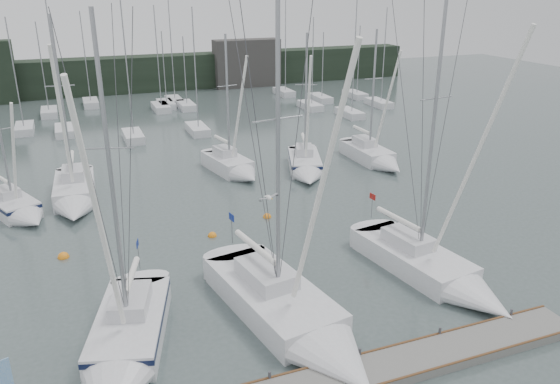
{
  "coord_description": "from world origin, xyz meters",
  "views": [
    {
      "loc": [
        -7.91,
        -20.33,
        14.84
      ],
      "look_at": [
        1.96,
        5.0,
        4.42
      ],
      "focal_mm": 35.0,
      "sensor_mm": 36.0,
      "label": 1
    }
  ],
  "objects_px": {
    "sailboat_near_right": "(442,275)",
    "sailboat_mid_d": "(306,167)",
    "buoy_a": "(212,236)",
    "sailboat_mid_b": "(75,197)",
    "sailboat_near_left": "(124,350)",
    "buoy_b": "(267,217)",
    "sailboat_mid_e": "(376,158)",
    "buoy_c": "(64,257)",
    "sailboat_mid_c": "(235,168)",
    "sailboat_mid_a": "(19,210)",
    "sailboat_near_center": "(301,324)"
  },
  "relations": [
    {
      "from": "buoy_c",
      "to": "sailboat_mid_b",
      "type": "bearing_deg",
      "value": 83.34
    },
    {
      "from": "sailboat_near_left",
      "to": "buoy_b",
      "type": "height_order",
      "value": "sailboat_near_left"
    },
    {
      "from": "sailboat_near_left",
      "to": "sailboat_mid_c",
      "type": "relative_size",
      "value": 1.26
    },
    {
      "from": "sailboat_mid_e",
      "to": "buoy_c",
      "type": "relative_size",
      "value": 18.62
    },
    {
      "from": "sailboat_mid_d",
      "to": "buoy_a",
      "type": "distance_m",
      "value": 13.61
    },
    {
      "from": "sailboat_near_right",
      "to": "buoy_b",
      "type": "xyz_separation_m",
      "value": [
        -5.51,
        11.63,
        -0.57
      ]
    },
    {
      "from": "sailboat_mid_c",
      "to": "sailboat_mid_d",
      "type": "bearing_deg",
      "value": -30.26
    },
    {
      "from": "sailboat_near_left",
      "to": "buoy_a",
      "type": "relative_size",
      "value": 27.07
    },
    {
      "from": "buoy_a",
      "to": "sailboat_near_center",
      "type": "bearing_deg",
      "value": -84.65
    },
    {
      "from": "sailboat_mid_e",
      "to": "sailboat_near_right",
      "type": "bearing_deg",
      "value": -112.12
    },
    {
      "from": "sailboat_mid_c",
      "to": "buoy_a",
      "type": "distance_m",
      "value": 11.75
    },
    {
      "from": "sailboat_near_center",
      "to": "sailboat_mid_c",
      "type": "bearing_deg",
      "value": 70.92
    },
    {
      "from": "sailboat_near_left",
      "to": "sailboat_mid_d",
      "type": "height_order",
      "value": "sailboat_near_left"
    },
    {
      "from": "sailboat_mid_a",
      "to": "sailboat_mid_b",
      "type": "bearing_deg",
      "value": -10.24
    },
    {
      "from": "sailboat_near_center",
      "to": "sailboat_mid_d",
      "type": "relative_size",
      "value": 1.35
    },
    {
      "from": "sailboat_near_left",
      "to": "sailboat_mid_b",
      "type": "xyz_separation_m",
      "value": [
        -1.31,
        19.01,
        0.04
      ]
    },
    {
      "from": "sailboat_mid_b",
      "to": "sailboat_mid_c",
      "type": "bearing_deg",
      "value": 12.8
    },
    {
      "from": "sailboat_near_right",
      "to": "sailboat_mid_c",
      "type": "bearing_deg",
      "value": 94.58
    },
    {
      "from": "sailboat_near_center",
      "to": "sailboat_near_right",
      "type": "xyz_separation_m",
      "value": [
        8.66,
        1.43,
        -0.04
      ]
    },
    {
      "from": "sailboat_mid_a",
      "to": "sailboat_mid_d",
      "type": "relative_size",
      "value": 0.82
    },
    {
      "from": "buoy_c",
      "to": "sailboat_mid_a",
      "type": "bearing_deg",
      "value": 110.14
    },
    {
      "from": "sailboat_near_left",
      "to": "sailboat_mid_c",
      "type": "xyz_separation_m",
      "value": [
        11.26,
        21.22,
        -0.0
      ]
    },
    {
      "from": "sailboat_near_left",
      "to": "buoy_b",
      "type": "bearing_deg",
      "value": 64.4
    },
    {
      "from": "sailboat_near_right",
      "to": "buoy_b",
      "type": "bearing_deg",
      "value": 106.5
    },
    {
      "from": "buoy_b",
      "to": "sailboat_mid_d",
      "type": "bearing_deg",
      "value": 50.2
    },
    {
      "from": "sailboat_mid_a",
      "to": "buoy_c",
      "type": "distance_m",
      "value": 7.73
    },
    {
      "from": "buoy_b",
      "to": "sailboat_near_center",
      "type": "bearing_deg",
      "value": -103.56
    },
    {
      "from": "sailboat_near_center",
      "to": "buoy_a",
      "type": "bearing_deg",
      "value": 85.69
    },
    {
      "from": "sailboat_near_left",
      "to": "buoy_c",
      "type": "relative_size",
      "value": 23.13
    },
    {
      "from": "sailboat_near_center",
      "to": "sailboat_mid_d",
      "type": "bearing_deg",
      "value": 55.94
    },
    {
      "from": "buoy_a",
      "to": "buoy_c",
      "type": "xyz_separation_m",
      "value": [
        -8.76,
        0.36,
        0.0
      ]
    },
    {
      "from": "sailboat_mid_c",
      "to": "buoy_b",
      "type": "bearing_deg",
      "value": -104.98
    },
    {
      "from": "sailboat_near_left",
      "to": "buoy_a",
      "type": "xyz_separation_m",
      "value": [
        6.49,
        10.49,
        -0.6
      ]
    },
    {
      "from": "sailboat_mid_c",
      "to": "sailboat_mid_e",
      "type": "height_order",
      "value": "sailboat_mid_e"
    },
    {
      "from": "sailboat_near_right",
      "to": "buoy_a",
      "type": "bearing_deg",
      "value": 125.14
    },
    {
      "from": "buoy_b",
      "to": "sailboat_mid_e",
      "type": "bearing_deg",
      "value": 30.07
    },
    {
      "from": "sailboat_mid_b",
      "to": "sailboat_near_center",
      "type": "bearing_deg",
      "value": -63.25
    },
    {
      "from": "buoy_a",
      "to": "sailboat_mid_b",
      "type": "bearing_deg",
      "value": 132.52
    },
    {
      "from": "sailboat_mid_b",
      "to": "sailboat_mid_d",
      "type": "distance_m",
      "value": 18.13
    },
    {
      "from": "sailboat_mid_c",
      "to": "buoy_c",
      "type": "relative_size",
      "value": 18.38
    },
    {
      "from": "sailboat_near_center",
      "to": "sailboat_near_left",
      "type": "bearing_deg",
      "value": 162.64
    },
    {
      "from": "sailboat_near_right",
      "to": "sailboat_mid_d",
      "type": "distance_m",
      "value": 18.95
    },
    {
      "from": "sailboat_near_right",
      "to": "sailboat_mid_a",
      "type": "height_order",
      "value": "sailboat_near_right"
    },
    {
      "from": "buoy_b",
      "to": "buoy_c",
      "type": "relative_size",
      "value": 0.86
    },
    {
      "from": "sailboat_near_right",
      "to": "sailboat_mid_b",
      "type": "distance_m",
      "value": 25.57
    },
    {
      "from": "sailboat_near_right",
      "to": "sailboat_mid_a",
      "type": "bearing_deg",
      "value": 131.25
    },
    {
      "from": "sailboat_near_left",
      "to": "sailboat_mid_e",
      "type": "distance_m",
      "value": 30.57
    },
    {
      "from": "sailboat_mid_b",
      "to": "sailboat_mid_c",
      "type": "xyz_separation_m",
      "value": [
        12.57,
        2.21,
        -0.04
      ]
    },
    {
      "from": "sailboat_near_right",
      "to": "sailboat_mid_a",
      "type": "relative_size",
      "value": 1.63
    },
    {
      "from": "sailboat_near_right",
      "to": "buoy_a",
      "type": "height_order",
      "value": "sailboat_near_right"
    }
  ]
}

